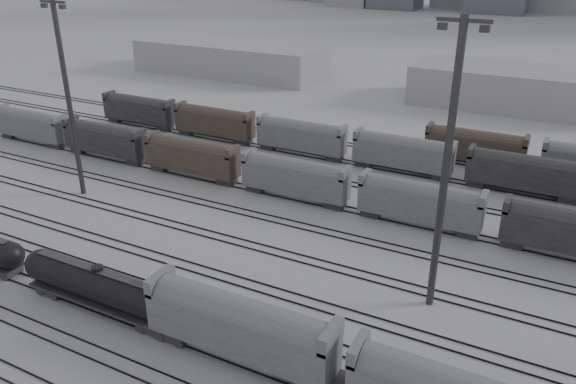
% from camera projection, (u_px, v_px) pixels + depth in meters
% --- Properties ---
extents(ground, '(900.00, 900.00, 0.00)m').
position_uv_depth(ground, '(218.00, 361.00, 46.70)').
color(ground, silver).
rests_on(ground, ground).
extents(tracks, '(220.00, 71.50, 0.16)m').
position_uv_depth(tracks, '(309.00, 263.00, 60.83)').
color(tracks, black).
rests_on(tracks, ground).
extents(tank_car_b, '(18.52, 3.09, 4.58)m').
position_uv_depth(tank_car_b, '(100.00, 286.00, 52.20)').
color(tank_car_b, black).
rests_on(tank_car_b, ground).
extents(hopper_car_a, '(16.72, 3.32, 5.98)m').
position_uv_depth(hopper_car_a, '(240.00, 324.00, 45.29)').
color(hopper_car_a, black).
rests_on(hopper_car_a, ground).
extents(light_mast_b, '(4.14, 0.66, 25.85)m').
position_uv_depth(light_mast_b, '(68.00, 96.00, 72.33)').
color(light_mast_b, '#343436').
rests_on(light_mast_b, ground).
extents(light_mast_c, '(4.31, 0.69, 26.93)m').
position_uv_depth(light_mast_c, '(446.00, 166.00, 48.38)').
color(light_mast_c, '#343436').
rests_on(light_mast_c, ground).
extents(bg_string_near, '(151.00, 3.00, 5.60)m').
position_uv_depth(bg_string_near, '(420.00, 204.00, 68.09)').
color(bg_string_near, gray).
rests_on(bg_string_near, ground).
extents(bg_string_mid, '(151.00, 3.00, 5.60)m').
position_uv_depth(bg_string_mid, '(523.00, 174.00, 76.82)').
color(bg_string_mid, black).
rests_on(bg_string_mid, ground).
extents(warehouse_left, '(50.00, 18.00, 8.00)m').
position_uv_depth(warehouse_left, '(230.00, 58.00, 147.29)').
color(warehouse_left, '#AFAFB2').
rests_on(warehouse_left, ground).
extents(warehouse_mid, '(40.00, 18.00, 8.00)m').
position_uv_depth(warehouse_mid, '(511.00, 87.00, 117.76)').
color(warehouse_mid, '#AFAFB2').
rests_on(warehouse_mid, ground).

